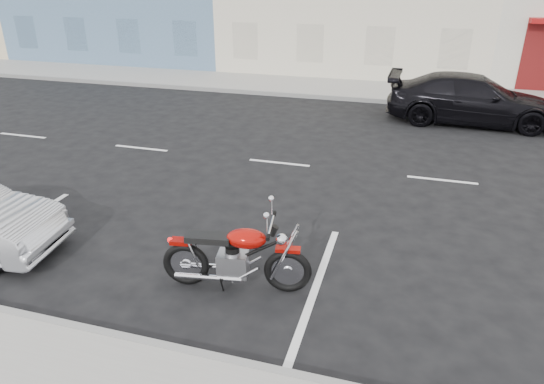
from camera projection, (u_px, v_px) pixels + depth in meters
The scene contains 5 objects.
ground at pixel (357, 171), 11.96m from camera, with size 120.00×120.00×0.00m, color black.
sidewalk_far at pixel (267, 84), 20.80m from camera, with size 80.00×3.40×0.15m, color gray.
curb_far at pixel (254, 92), 19.31m from camera, with size 80.00×0.12×0.16m, color gray.
motorcycle at pixel (290, 262), 7.27m from camera, with size 2.30×0.81×1.16m.
car_far at pixel (472, 99), 15.44m from camera, with size 2.15×5.30×1.54m, color black.
Camera 1 is at (1.11, -11.23, 4.51)m, focal length 32.00 mm.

